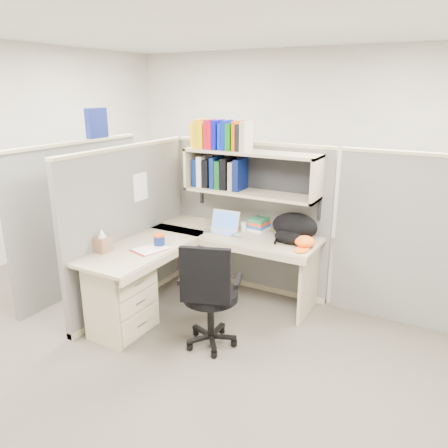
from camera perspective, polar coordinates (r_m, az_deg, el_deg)
The scene contains 14 objects.
ground at distance 4.34m, azimuth -2.17°, elevation -12.44°, with size 6.00×6.00×0.00m, color #39322C.
room_shell at distance 3.80m, azimuth -2.45°, elevation 9.25°, with size 6.00×6.00×6.00m.
cubicle at distance 4.52m, azimuth -3.30°, elevation 1.31°, with size 3.79×1.84×1.95m.
desk at distance 4.14m, azimuth -9.19°, elevation -7.36°, with size 1.74×1.75×0.73m.
laptop at distance 4.46m, azimuth -0.40°, elevation 0.20°, with size 0.31×0.31×0.22m, color silver, non-canonical shape.
backpack at distance 4.26m, azimuth 8.93°, elevation -0.50°, with size 0.45×0.35×0.27m, color black, non-canonical shape.
orange_cap at distance 4.15m, azimuth 10.51°, elevation -2.27°, with size 0.19×0.22×0.11m, color orange, non-canonical shape.
snack_canister at distance 4.17m, azimuth -8.46°, elevation -2.01°, with size 0.11×0.11×0.11m.
tissue_box at distance 4.11m, azimuth -15.62°, elevation -2.04°, with size 0.13×0.13×0.21m, color #8A654E, non-canonical shape.
mouse at distance 4.37m, azimuth 1.85°, elevation -1.46°, with size 0.09×0.06×0.04m, color #7B92AF.
paper_cup at distance 4.55m, azimuth 2.55°, elevation -0.33°, with size 0.06×0.06×0.09m, color white.
book_stack at distance 4.61m, azimuth 4.68°, elevation 0.06°, with size 0.19×0.25×0.12m, color gray, non-canonical shape.
loose_paper at distance 4.11m, azimuth -9.47°, elevation -3.18°, with size 0.22×0.29×0.00m, color white, non-canonical shape.
task_chair at distance 3.77m, azimuth -1.87°, elevation -11.34°, with size 0.57×0.53×0.98m.
Camera 1 is at (1.98, -3.21, 2.16)m, focal length 35.00 mm.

